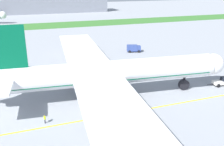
{
  "coord_description": "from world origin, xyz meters",
  "views": [
    {
      "loc": [
        -11.67,
        -43.42,
        23.78
      ],
      "look_at": [
        7.85,
        10.05,
        3.62
      ],
      "focal_mm": 40.57,
      "sensor_mm": 36.0,
      "label": 1
    }
  ],
  "objects_px": {
    "service_truck_baggage_loader": "(72,41)",
    "service_truck_fuel_bowser": "(134,48)",
    "pushback_tug": "(222,82)",
    "airliner_foreground": "(104,74)",
    "ground_crew_wingwalker_port": "(114,84)",
    "ground_crew_marshaller_front": "(45,118)",
    "service_truck_catering_van": "(87,53)"
  },
  "relations": [
    {
      "from": "ground_crew_wingwalker_port",
      "to": "service_truck_baggage_loader",
      "type": "distance_m",
      "value": 49.88
    },
    {
      "from": "airliner_foreground",
      "to": "service_truck_fuel_bowser",
      "type": "height_order",
      "value": "airliner_foreground"
    },
    {
      "from": "service_truck_catering_van",
      "to": "pushback_tug",
      "type": "bearing_deg",
      "value": -55.62
    },
    {
      "from": "airliner_foreground",
      "to": "service_truck_fuel_bowser",
      "type": "relative_size",
      "value": 16.99
    },
    {
      "from": "pushback_tug",
      "to": "service_truck_baggage_loader",
      "type": "bearing_deg",
      "value": 114.0
    },
    {
      "from": "ground_crew_wingwalker_port",
      "to": "service_truck_baggage_loader",
      "type": "relative_size",
      "value": 0.32
    },
    {
      "from": "airliner_foreground",
      "to": "service_truck_baggage_loader",
      "type": "xyz_separation_m",
      "value": [
        4.19,
        54.37,
        -4.16
      ]
    },
    {
      "from": "ground_crew_wingwalker_port",
      "to": "service_truck_catering_van",
      "type": "relative_size",
      "value": 0.34
    },
    {
      "from": "airliner_foreground",
      "to": "service_truck_catering_van",
      "type": "xyz_separation_m",
      "value": [
        4.88,
        33.29,
        -4.16
      ]
    },
    {
      "from": "airliner_foreground",
      "to": "service_truck_catering_van",
      "type": "distance_m",
      "value": 33.9
    },
    {
      "from": "ground_crew_wingwalker_port",
      "to": "service_truck_catering_van",
      "type": "bearing_deg",
      "value": 88.26
    },
    {
      "from": "ground_crew_wingwalker_port",
      "to": "service_truck_catering_van",
      "type": "height_order",
      "value": "service_truck_catering_van"
    },
    {
      "from": "pushback_tug",
      "to": "ground_crew_wingwalker_port",
      "type": "relative_size",
      "value": 3.96
    },
    {
      "from": "ground_crew_marshaller_front",
      "to": "service_truck_fuel_bowser",
      "type": "xyz_separation_m",
      "value": [
        36.12,
        40.58,
        0.41
      ]
    },
    {
      "from": "service_truck_baggage_loader",
      "to": "service_truck_fuel_bowser",
      "type": "bearing_deg",
      "value": -47.55
    },
    {
      "from": "service_truck_fuel_bowser",
      "to": "service_truck_catering_van",
      "type": "bearing_deg",
      "value": -177.56
    },
    {
      "from": "pushback_tug",
      "to": "service_truck_fuel_bowser",
      "type": "height_order",
      "value": "service_truck_fuel_bowser"
    },
    {
      "from": "pushback_tug",
      "to": "ground_crew_wingwalker_port",
      "type": "xyz_separation_m",
      "value": [
        -25.75,
        7.54,
        -0.0
      ]
    },
    {
      "from": "service_truck_fuel_bowser",
      "to": "airliner_foreground",
      "type": "bearing_deg",
      "value": -123.77
    },
    {
      "from": "pushback_tug",
      "to": "ground_crew_marshaller_front",
      "type": "xyz_separation_m",
      "value": [
        -43.1,
        -3.47,
        0.04
      ]
    },
    {
      "from": "ground_crew_wingwalker_port",
      "to": "ground_crew_marshaller_front",
      "type": "height_order",
      "value": "ground_crew_marshaller_front"
    },
    {
      "from": "ground_crew_wingwalker_port",
      "to": "service_truck_baggage_loader",
      "type": "bearing_deg",
      "value": 89.79
    },
    {
      "from": "ground_crew_wingwalker_port",
      "to": "service_truck_catering_van",
      "type": "distance_m",
      "value": 28.82
    },
    {
      "from": "service_truck_baggage_loader",
      "to": "service_truck_fuel_bowser",
      "type": "relative_size",
      "value": 0.93
    },
    {
      "from": "airliner_foreground",
      "to": "pushback_tug",
      "type": "relative_size",
      "value": 14.6
    },
    {
      "from": "airliner_foreground",
      "to": "service_truck_baggage_loader",
      "type": "relative_size",
      "value": 18.25
    },
    {
      "from": "pushback_tug",
      "to": "ground_crew_wingwalker_port",
      "type": "height_order",
      "value": "pushback_tug"
    },
    {
      "from": "service_truck_baggage_loader",
      "to": "service_truck_fuel_bowser",
      "type": "xyz_separation_m",
      "value": [
        18.58,
        -20.31,
        -0.07
      ]
    },
    {
      "from": "pushback_tug",
      "to": "ground_crew_marshaller_front",
      "type": "bearing_deg",
      "value": -175.39
    },
    {
      "from": "service_truck_baggage_loader",
      "to": "service_truck_catering_van",
      "type": "height_order",
      "value": "service_truck_catering_van"
    },
    {
      "from": "pushback_tug",
      "to": "airliner_foreground",
      "type": "bearing_deg",
      "value": 174.14
    },
    {
      "from": "ground_crew_marshaller_front",
      "to": "service_truck_baggage_loader",
      "type": "height_order",
      "value": "service_truck_baggage_loader"
    }
  ]
}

